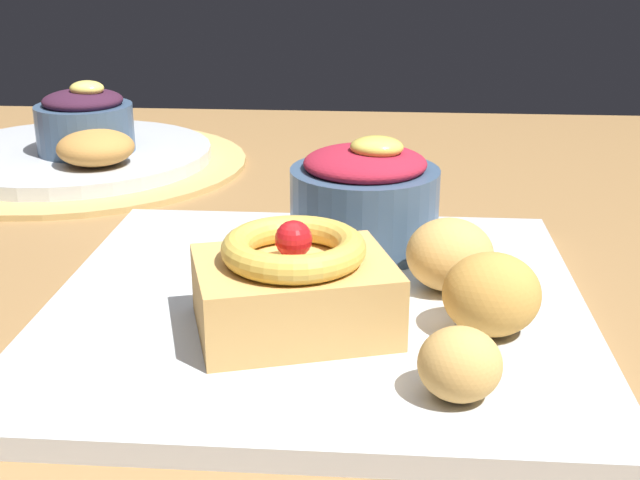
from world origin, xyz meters
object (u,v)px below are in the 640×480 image
back_plate (73,155)px  back_ramekin (85,121)px  berry_ramekin (365,198)px  fritter_front (450,254)px  cake_slice (294,285)px  fritter_back (492,294)px  front_plate (317,307)px  fritter_middle (460,364)px  back_pastry (96,148)px

back_plate → back_ramekin: 0.04m
berry_ramekin → fritter_front: size_ratio=1.92×
back_plate → back_ramekin: (0.02, -0.01, 0.03)m
cake_slice → fritter_back: bearing=2.0°
fritter_front → back_plate: 0.44m
front_plate → berry_ramekin: (0.02, 0.09, 0.04)m
berry_ramekin → back_plate: size_ratio=0.38×
berry_ramekin → back_plate: bearing=141.2°
fritter_back → back_plate: bearing=134.9°
fritter_middle → fritter_front: bearing=88.4°
fritter_middle → back_pastry: bearing=128.3°
fritter_middle → fritter_back: fritter_back is taller
fritter_back → fritter_middle: bearing=-107.5°
front_plate → fritter_front: bearing=14.6°
berry_ramekin → back_ramekin: bearing=140.5°
fritter_front → back_plate: fritter_front is taller
fritter_back → back_pastry: bearing=136.1°
cake_slice → fritter_middle: (0.08, -0.06, -0.01)m
berry_ramekin → front_plate: bearing=-105.6°
cake_slice → back_plate: cake_slice is taller
front_plate → fritter_back: size_ratio=5.99×
front_plate → cake_slice: bearing=-101.9°
back_pastry → fritter_front: bearing=-39.4°
fritter_back → back_plate: (-0.35, 0.35, -0.02)m
front_plate → back_plate: 0.40m
fritter_middle → back_pastry: back_pastry is taller
front_plate → fritter_front: (0.08, 0.02, 0.03)m
front_plate → fritter_front: 0.08m
front_plate → back_ramekin: 0.39m
fritter_back → back_plate: 0.50m
berry_ramekin → back_pastry: size_ratio=1.46×
berry_ramekin → back_ramekin: berry_ramekin is taller
back_ramekin → back_pastry: 0.05m
fritter_middle → back_plate: (-0.33, 0.42, -0.02)m
cake_slice → back_pastry: 0.36m
fritter_back → back_pastry: (-0.31, 0.30, -0.00)m
back_plate → fritter_middle: bearing=-51.8°
back_pastry → front_plate: bearing=-50.3°
back_ramekin → fritter_back: bearing=-45.9°
fritter_front → back_plate: bearing=138.6°
fritter_middle → back_pastry: size_ratio=0.57×
berry_ramekin → back_pastry: berry_ramekin is taller
berry_ramekin → fritter_middle: (0.05, -0.19, -0.02)m
fritter_front → back_ramekin: (-0.31, 0.28, 0.01)m
fritter_middle → back_plate: fritter_middle is taller
cake_slice → back_plate: (-0.25, 0.35, -0.03)m
cake_slice → front_plate: bearing=78.1°
cake_slice → berry_ramekin: 0.13m
fritter_back → cake_slice: bearing=-178.0°
fritter_back → back_plate: size_ratio=0.20×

